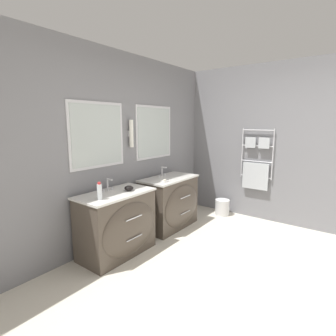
{
  "coord_description": "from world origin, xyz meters",
  "views": [
    {
      "loc": [
        -2.43,
        -0.62,
        1.66
      ],
      "look_at": [
        0.34,
        1.46,
        1.05
      ],
      "focal_mm": 28.0,
      "sensor_mm": 36.0,
      "label": 1
    }
  ],
  "objects_px": {
    "waste_bin": "(222,207)",
    "toiletry_bottle": "(99,191)",
    "amenity_bowl": "(129,188)",
    "vanity_right": "(171,202)",
    "vanity_left": "(118,223)"
  },
  "relations": [
    {
      "from": "waste_bin",
      "to": "vanity_right",
      "type": "bearing_deg",
      "value": 157.3
    },
    {
      "from": "toiletry_bottle",
      "to": "waste_bin",
      "type": "bearing_deg",
      "value": -8.67
    },
    {
      "from": "toiletry_bottle",
      "to": "amenity_bowl",
      "type": "relative_size",
      "value": 1.74
    },
    {
      "from": "vanity_right",
      "to": "waste_bin",
      "type": "height_order",
      "value": "vanity_right"
    },
    {
      "from": "vanity_left",
      "to": "toiletry_bottle",
      "type": "xyz_separation_m",
      "value": [
        -0.3,
        -0.05,
        0.49
      ]
    },
    {
      "from": "vanity_right",
      "to": "amenity_bowl",
      "type": "relative_size",
      "value": 8.37
    },
    {
      "from": "amenity_bowl",
      "to": "vanity_left",
      "type": "bearing_deg",
      "value": 164.98
    },
    {
      "from": "vanity_left",
      "to": "amenity_bowl",
      "type": "distance_m",
      "value": 0.46
    },
    {
      "from": "vanity_right",
      "to": "waste_bin",
      "type": "bearing_deg",
      "value": -22.7
    },
    {
      "from": "vanity_left",
      "to": "waste_bin",
      "type": "height_order",
      "value": "vanity_left"
    },
    {
      "from": "toiletry_bottle",
      "to": "amenity_bowl",
      "type": "xyz_separation_m",
      "value": [
        0.46,
        0.01,
        -0.06
      ]
    },
    {
      "from": "amenity_bowl",
      "to": "waste_bin",
      "type": "height_order",
      "value": "amenity_bowl"
    },
    {
      "from": "vanity_left",
      "to": "amenity_bowl",
      "type": "xyz_separation_m",
      "value": [
        0.16,
        -0.04,
        0.43
      ]
    },
    {
      "from": "waste_bin",
      "to": "toiletry_bottle",
      "type": "bearing_deg",
      "value": 171.33
    },
    {
      "from": "toiletry_bottle",
      "to": "waste_bin",
      "type": "distance_m",
      "value": 2.56
    }
  ]
}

